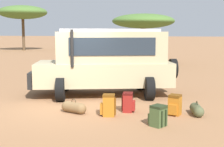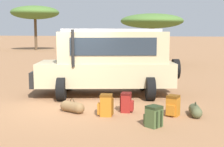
# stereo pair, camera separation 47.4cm
# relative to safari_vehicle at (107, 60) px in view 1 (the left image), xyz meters

# --- Properties ---
(ground_plane) EXTENTS (320.00, 320.00, 0.00)m
(ground_plane) POSITION_rel_safari_vehicle_xyz_m (-0.73, -2.13, -1.29)
(ground_plane) COLOR #936642
(safari_vehicle) EXTENTS (5.43, 3.69, 2.44)m
(safari_vehicle) POSITION_rel_safari_vehicle_xyz_m (0.00, 0.00, 0.00)
(safari_vehicle) COLOR tan
(safari_vehicle) RESTS_ON ground_plane
(backpack_beside_front_wheel) EXTENTS (0.42, 0.38, 0.57)m
(backpack_beside_front_wheel) POSITION_rel_safari_vehicle_xyz_m (1.31, -2.20, -1.02)
(backpack_beside_front_wheel) COLOR maroon
(backpack_beside_front_wheel) RESTS_ON ground_plane
(backpack_cluster_center) EXTENTS (0.49, 0.46, 0.53)m
(backpack_cluster_center) POSITION_rel_safari_vehicle_xyz_m (2.33, -3.38, -1.04)
(backpack_cluster_center) COLOR #42562D
(backpack_cluster_center) RESTS_ON ground_plane
(backpack_near_rear_wheel) EXTENTS (0.38, 0.45, 0.58)m
(backpack_near_rear_wheel) POSITION_rel_safari_vehicle_xyz_m (2.65, -2.21, -1.01)
(backpack_near_rear_wheel) COLOR #B26619
(backpack_near_rear_wheel) RESTS_ON ground_plane
(backpack_outermost) EXTENTS (0.47, 0.37, 0.62)m
(backpack_outermost) POSITION_rel_safari_vehicle_xyz_m (0.88, -2.81, -0.99)
(backpack_outermost) COLOR #B26619
(backpack_outermost) RESTS_ON ground_plane
(duffel_bag_low_black_case) EXTENTS (0.41, 0.80, 0.40)m
(duffel_bag_low_black_case) POSITION_rel_safari_vehicle_xyz_m (3.25, -2.03, -1.14)
(duffel_bag_low_black_case) COLOR #4C5133
(duffel_bag_low_black_case) RESTS_ON ground_plane
(duffel_bag_soft_canvas) EXTENTS (0.82, 0.47, 0.42)m
(duffel_bag_soft_canvas) POSITION_rel_safari_vehicle_xyz_m (-0.19, -2.75, -1.14)
(duffel_bag_soft_canvas) COLOR brown
(duffel_bag_soft_canvas) RESTS_ON ground_plane
(acacia_tree_far_left) EXTENTS (6.19, 6.01, 5.65)m
(acacia_tree_far_left) POSITION_rel_safari_vehicle_xyz_m (-18.43, 24.54, 3.48)
(acacia_tree_far_left) COLOR brown
(acacia_tree_far_left) RESTS_ON ground_plane
(acacia_tree_left_mid) EXTENTS (4.47, 4.68, 3.63)m
(acacia_tree_left_mid) POSITION_rel_safari_vehicle_xyz_m (-0.69, 11.50, 1.77)
(acacia_tree_left_mid) COLOR brown
(acacia_tree_left_mid) RESTS_ON ground_plane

